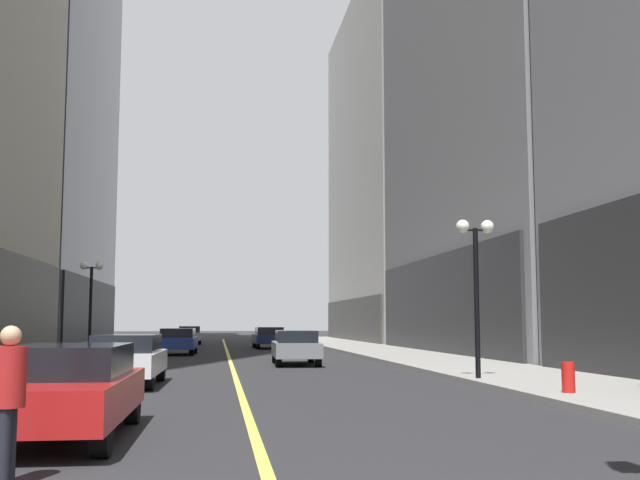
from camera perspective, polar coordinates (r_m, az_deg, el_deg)
ground_plane at (r=38.65m, az=-6.81°, el=-8.48°), size 200.00×200.00×0.00m
sidewalk_left at (r=39.40m, az=-19.01°, el=-8.04°), size 4.50×78.00×0.15m
sidewalk_right at (r=39.64m, az=5.34°, el=-8.33°), size 4.50×78.00×0.15m
lane_centre_stripe at (r=38.65m, az=-6.80°, el=-8.47°), size 0.16×70.00×0.01m
building_right_far at (r=67.54m, az=8.64°, el=5.06°), size 15.39×26.00×29.31m
car_red at (r=11.77m, az=-18.31°, el=-10.33°), size 1.81×4.55×1.32m
car_white at (r=20.93m, az=-14.15°, el=-8.45°), size 1.85×4.44×1.32m
car_grey at (r=29.95m, az=-1.82°, el=-7.86°), size 1.84×4.47×1.32m
car_blue at (r=39.90m, az=-10.49°, el=-7.31°), size 1.96×4.19×1.32m
car_navy at (r=48.34m, az=-3.82°, el=-7.16°), size 1.92×4.34×1.32m
car_silver at (r=58.12m, az=-9.65°, el=-6.90°), size 1.87×4.57×1.32m
pedestrian_in_red_jacket at (r=8.63m, az=-22.06°, el=-10.41°), size 0.37×0.37×1.62m
street_lamp_left_far at (r=37.33m, az=-16.59°, el=-3.36°), size 1.06×0.36×4.43m
street_lamp_right_mid at (r=21.38m, az=11.46°, el=-1.65°), size 1.06×0.36×4.43m
fire_hydrant_right at (r=17.53m, az=17.91°, el=-9.89°), size 0.28×0.28×0.80m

